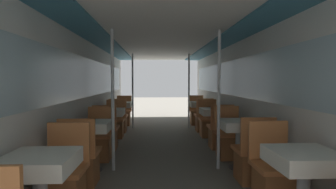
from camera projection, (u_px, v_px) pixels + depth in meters
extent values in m
cube|color=silver|center=(85.00, 96.00, 4.96)|extent=(0.05, 10.01, 2.13)
cube|color=silver|center=(86.00, 78.00, 4.95)|extent=(0.03, 9.21, 0.74)
cube|color=silver|center=(240.00, 96.00, 5.11)|extent=(0.05, 10.01, 2.13)
cube|color=silver|center=(240.00, 78.00, 5.09)|extent=(0.03, 9.21, 0.74)
cube|color=white|center=(164.00, 38.00, 4.98)|extent=(2.98, 10.01, 0.04)
cube|color=teal|center=(99.00, 39.00, 4.92)|extent=(0.54, 9.61, 0.03)
cube|color=teal|center=(227.00, 40.00, 5.04)|extent=(0.54, 9.61, 0.03)
cube|color=#B2B2B7|center=(39.00, 156.00, 2.17)|extent=(0.52, 0.52, 0.02)
cube|color=white|center=(39.00, 163.00, 2.17)|extent=(0.56, 0.56, 0.14)
cube|color=#D17A42|center=(63.00, 170.00, 2.71)|extent=(0.45, 0.45, 0.05)
cube|color=#D17A42|center=(69.00, 142.00, 2.91)|extent=(0.45, 0.04, 0.44)
cylinder|color=#4C4C51|center=(92.00, 170.00, 3.96)|extent=(0.31, 0.31, 0.01)
cylinder|color=#B7B7BC|center=(91.00, 146.00, 3.94)|extent=(0.11, 0.11, 0.71)
cube|color=#B2B2B7|center=(91.00, 122.00, 3.92)|extent=(0.52, 0.52, 0.02)
cube|color=white|center=(91.00, 126.00, 3.92)|extent=(0.56, 0.56, 0.14)
cube|color=#9C5B31|center=(82.00, 169.00, 3.42)|extent=(0.38, 0.38, 0.41)
cube|color=#D17A42|center=(81.00, 152.00, 3.40)|extent=(0.45, 0.45, 0.05)
cube|color=#D17A42|center=(76.00, 137.00, 3.19)|extent=(0.45, 0.04, 0.44)
cube|color=#9C5B31|center=(99.00, 148.00, 4.48)|extent=(0.38, 0.38, 0.41)
cube|color=#D17A42|center=(99.00, 135.00, 4.47)|extent=(0.45, 0.45, 0.05)
cube|color=#D17A42|center=(101.00, 119.00, 4.66)|extent=(0.45, 0.04, 0.44)
cylinder|color=silver|center=(113.00, 101.00, 3.92)|extent=(0.05, 0.05, 2.13)
cylinder|color=#4C4C51|center=(111.00, 143.00, 5.72)|extent=(0.31, 0.31, 0.01)
cylinder|color=#B7B7BC|center=(111.00, 126.00, 5.70)|extent=(0.11, 0.11, 0.71)
cube|color=#B2B2B7|center=(111.00, 110.00, 5.68)|extent=(0.52, 0.52, 0.02)
cube|color=white|center=(111.00, 112.00, 5.68)|extent=(0.56, 0.56, 0.14)
cube|color=#9C5B31|center=(107.00, 139.00, 5.17)|extent=(0.38, 0.38, 0.41)
cube|color=#D17A42|center=(106.00, 128.00, 5.16)|extent=(0.45, 0.45, 0.05)
cube|color=#D17A42|center=(104.00, 117.00, 4.94)|extent=(0.45, 0.04, 0.44)
cube|color=#9C5B31|center=(115.00, 129.00, 6.24)|extent=(0.38, 0.38, 0.41)
cube|color=#D17A42|center=(115.00, 120.00, 6.23)|extent=(0.45, 0.45, 0.05)
cube|color=#D17A42|center=(116.00, 109.00, 6.42)|extent=(0.45, 0.04, 0.44)
cylinder|color=#4C4C51|center=(121.00, 128.00, 7.47)|extent=(0.31, 0.31, 0.01)
cylinder|color=#B7B7BC|center=(121.00, 115.00, 7.45)|extent=(0.11, 0.11, 0.71)
cube|color=#B2B2B7|center=(121.00, 103.00, 7.44)|extent=(0.52, 0.52, 0.02)
cube|color=white|center=(121.00, 105.00, 7.44)|extent=(0.56, 0.56, 0.14)
cube|color=#9C5B31|center=(119.00, 124.00, 6.93)|extent=(0.38, 0.38, 0.41)
cube|color=#D17A42|center=(119.00, 116.00, 6.92)|extent=(0.45, 0.45, 0.05)
cube|color=#D17A42|center=(118.00, 107.00, 6.70)|extent=(0.45, 0.04, 0.44)
cube|color=#9C5B31|center=(124.00, 119.00, 8.00)|extent=(0.38, 0.38, 0.41)
cube|color=#D17A42|center=(124.00, 111.00, 7.99)|extent=(0.45, 0.45, 0.05)
cube|color=#D17A42|center=(124.00, 103.00, 8.18)|extent=(0.45, 0.04, 0.44)
cylinder|color=silver|center=(133.00, 91.00, 7.43)|extent=(0.05, 0.05, 2.13)
cube|color=#B2B2B7|center=(305.00, 152.00, 2.28)|extent=(0.52, 0.52, 0.02)
cube|color=white|center=(304.00, 159.00, 2.28)|extent=(0.56, 0.56, 0.14)
cube|color=#9C5B31|center=(275.00, 187.00, 2.84)|extent=(0.38, 0.38, 0.41)
cube|color=#D17A42|center=(276.00, 167.00, 2.83)|extent=(0.45, 0.45, 0.05)
cube|color=#D17A42|center=(268.00, 140.00, 3.02)|extent=(0.45, 0.04, 0.44)
cylinder|color=#4C4C51|center=(239.00, 168.00, 4.07)|extent=(0.31, 0.31, 0.01)
cylinder|color=#B7B7BC|center=(239.00, 145.00, 4.05)|extent=(0.11, 0.11, 0.71)
cube|color=#B2B2B7|center=(239.00, 121.00, 4.03)|extent=(0.52, 0.52, 0.02)
cube|color=white|center=(239.00, 125.00, 4.04)|extent=(0.56, 0.56, 0.14)
cube|color=#9C5B31|center=(252.00, 167.00, 3.53)|extent=(0.38, 0.38, 0.41)
cube|color=#D17A42|center=(252.00, 150.00, 3.52)|extent=(0.45, 0.45, 0.05)
cube|color=#D17A42|center=(258.00, 135.00, 3.30)|extent=(0.45, 0.04, 0.44)
cube|color=#9C5B31|center=(229.00, 147.00, 4.60)|extent=(0.38, 0.38, 0.41)
cube|color=#D17A42|center=(229.00, 134.00, 4.58)|extent=(0.45, 0.45, 0.05)
cube|color=#D17A42|center=(226.00, 118.00, 4.78)|extent=(0.45, 0.04, 0.44)
cylinder|color=silver|center=(219.00, 100.00, 4.00)|extent=(0.05, 0.05, 2.13)
cylinder|color=#4C4C51|center=(213.00, 141.00, 5.83)|extent=(0.31, 0.31, 0.01)
cylinder|color=#B7B7BC|center=(214.00, 125.00, 5.81)|extent=(0.11, 0.11, 0.71)
cube|color=#B2B2B7|center=(214.00, 109.00, 5.79)|extent=(0.52, 0.52, 0.02)
cube|color=white|center=(214.00, 111.00, 5.79)|extent=(0.56, 0.56, 0.14)
cube|color=#9C5B31|center=(219.00, 138.00, 5.29)|extent=(0.38, 0.38, 0.41)
cube|color=#D17A42|center=(220.00, 127.00, 5.27)|extent=(0.45, 0.45, 0.05)
cube|color=#D17A42|center=(222.00, 116.00, 5.06)|extent=(0.45, 0.04, 0.44)
cube|color=#9C5B31|center=(209.00, 128.00, 6.35)|extent=(0.38, 0.38, 0.41)
cube|color=#D17A42|center=(209.00, 119.00, 6.34)|extent=(0.45, 0.45, 0.05)
cube|color=#D17A42|center=(207.00, 108.00, 6.53)|extent=(0.45, 0.04, 0.44)
cylinder|color=#4C4C51|center=(200.00, 127.00, 7.59)|extent=(0.31, 0.31, 0.01)
cylinder|color=#B7B7BC|center=(200.00, 115.00, 7.57)|extent=(0.11, 0.11, 0.71)
cube|color=#B2B2B7|center=(200.00, 102.00, 7.55)|extent=(0.52, 0.52, 0.02)
cube|color=white|center=(200.00, 104.00, 7.55)|extent=(0.56, 0.56, 0.14)
cube|color=#9C5B31|center=(203.00, 124.00, 7.04)|extent=(0.38, 0.38, 0.41)
cube|color=#D17A42|center=(203.00, 115.00, 7.03)|extent=(0.45, 0.45, 0.05)
cube|color=#D17A42|center=(205.00, 107.00, 6.81)|extent=(0.45, 0.04, 0.44)
cube|color=#9C5B31|center=(197.00, 118.00, 8.11)|extent=(0.38, 0.38, 0.41)
cube|color=#D17A42|center=(197.00, 111.00, 8.10)|extent=(0.45, 0.45, 0.05)
cube|color=#D17A42|center=(196.00, 102.00, 8.29)|extent=(0.45, 0.04, 0.44)
cylinder|color=silver|center=(189.00, 91.00, 7.52)|extent=(0.05, 0.05, 2.13)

